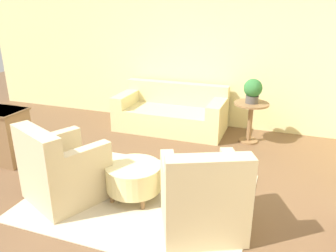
% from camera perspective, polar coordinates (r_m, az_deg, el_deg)
% --- Properties ---
extents(ground_plane, '(16.00, 16.00, 0.00)m').
position_cam_1_polar(ground_plane, '(4.13, -4.66, -12.09)').
color(ground_plane, brown).
extents(wall_back, '(9.71, 0.12, 2.80)m').
position_cam_1_polar(wall_back, '(6.31, 6.18, 12.76)').
color(wall_back, beige).
rests_on(wall_back, ground_plane).
extents(rug, '(2.61, 2.01, 0.01)m').
position_cam_1_polar(rug, '(4.13, -4.66, -12.03)').
color(rug, beige).
rests_on(rug, ground_plane).
extents(couch, '(2.01, 0.94, 0.83)m').
position_cam_1_polar(couch, '(6.15, 0.58, 2.18)').
color(couch, beige).
rests_on(couch, ground_plane).
extents(armchair_left, '(1.06, 1.06, 0.94)m').
position_cam_1_polar(armchair_left, '(4.08, -18.05, -7.55)').
color(armchair_left, '#C6B289').
rests_on(armchair_left, rug).
extents(armchair_right, '(1.06, 1.06, 0.94)m').
position_cam_1_polar(armchair_right, '(3.40, 6.09, -12.48)').
color(armchair_right, '#C6B289').
rests_on(armchair_right, rug).
extents(ottoman_table, '(0.66, 0.66, 0.42)m').
position_cam_1_polar(ottoman_table, '(3.98, -5.99, -8.79)').
color(ottoman_table, beige).
rests_on(ottoman_table, rug).
extents(side_table, '(0.57, 0.57, 0.69)m').
position_cam_1_polar(side_table, '(5.66, 14.18, 1.82)').
color(side_table, olive).
rests_on(side_table, ground_plane).
extents(potted_plant_on_side_table, '(0.30, 0.30, 0.40)m').
position_cam_1_polar(potted_plant_on_side_table, '(5.55, 14.56, 6.10)').
color(potted_plant_on_side_table, '#4C4742').
rests_on(potted_plant_on_side_table, side_table).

